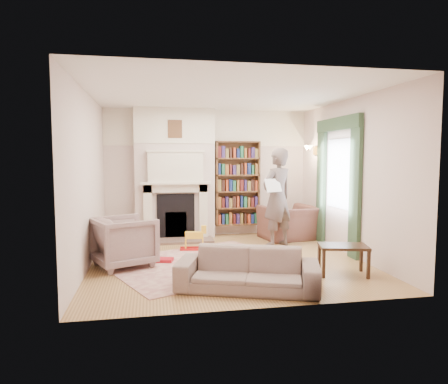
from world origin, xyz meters
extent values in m
plane|color=olive|center=(0.00, 0.00, 0.00)|extent=(4.50, 4.50, 0.00)
plane|color=white|center=(0.00, 0.00, 2.80)|extent=(4.50, 4.50, 0.00)
plane|color=beige|center=(0.00, 2.25, 1.40)|extent=(4.50, 0.00, 4.50)
plane|color=beige|center=(0.00, -2.25, 1.40)|extent=(4.50, 0.00, 4.50)
plane|color=beige|center=(-2.25, 0.00, 1.40)|extent=(0.00, 4.50, 4.50)
plane|color=beige|center=(2.25, 0.00, 1.40)|extent=(0.00, 4.50, 4.50)
cube|color=beige|center=(-0.75, 2.08, 1.40)|extent=(1.70, 0.35, 2.80)
cube|color=silver|center=(-0.75, 1.79, 1.22)|extent=(1.47, 0.24, 0.05)
cube|color=black|center=(-0.75, 1.88, 0.50)|extent=(0.80, 0.06, 0.96)
cube|color=silver|center=(-0.75, 1.81, 1.55)|extent=(1.15, 0.18, 0.62)
cube|color=brown|center=(0.65, 2.12, 1.18)|extent=(1.00, 0.24, 1.85)
cube|color=silver|center=(2.23, 0.40, 1.45)|extent=(0.02, 0.90, 1.30)
cube|color=#2E442C|center=(2.20, -0.30, 1.20)|extent=(0.07, 0.32, 2.40)
cube|color=#2E442C|center=(2.20, 1.10, 1.20)|extent=(0.07, 0.32, 2.40)
cube|color=#2E442C|center=(2.19, 0.40, 2.38)|extent=(0.09, 1.70, 0.24)
cube|color=beige|center=(-0.45, -0.15, 0.01)|extent=(3.55, 3.22, 0.01)
imported|color=#512C2B|center=(1.63, 1.47, 0.36)|extent=(1.26, 1.15, 0.71)
imported|color=#A89B8A|center=(-1.70, -0.11, 0.41)|extent=(1.17, 1.16, 0.81)
imported|color=gray|center=(-0.02, -1.57, 0.27)|extent=(2.00, 1.30, 0.54)
imported|color=#594A47|center=(1.18, 0.87, 0.97)|extent=(0.84, 0.73, 1.93)
cube|color=white|center=(1.03, 0.67, 1.22)|extent=(0.39, 0.27, 0.26)
cylinder|color=#9D9FA5|center=(-1.66, 1.90, 0.28)|extent=(0.30, 0.30, 0.55)
cube|color=#D2DC4D|center=(-0.31, 0.02, 0.03)|extent=(0.39, 0.39, 0.03)
cube|color=#B0141F|center=(-1.08, 0.03, 0.04)|extent=(0.38, 0.30, 0.06)
cube|color=red|center=(0.12, -0.55, 0.02)|extent=(0.30, 0.28, 0.02)
cube|color=red|center=(0.38, -0.49, 0.02)|extent=(0.26, 0.21, 0.02)
cube|color=red|center=(0.37, -0.35, 0.02)|extent=(0.28, 0.24, 0.02)
camera|label=1|loc=(-1.26, -6.62, 1.76)|focal=32.00mm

